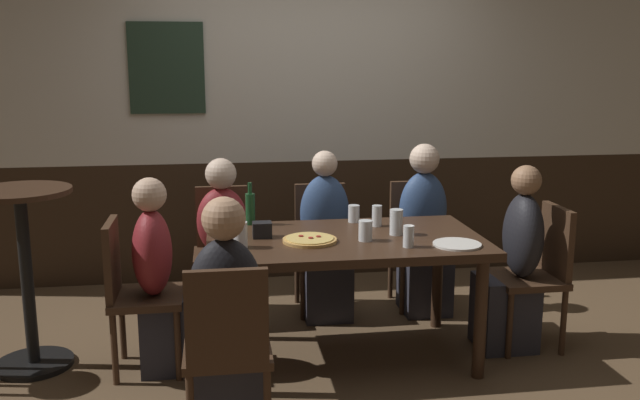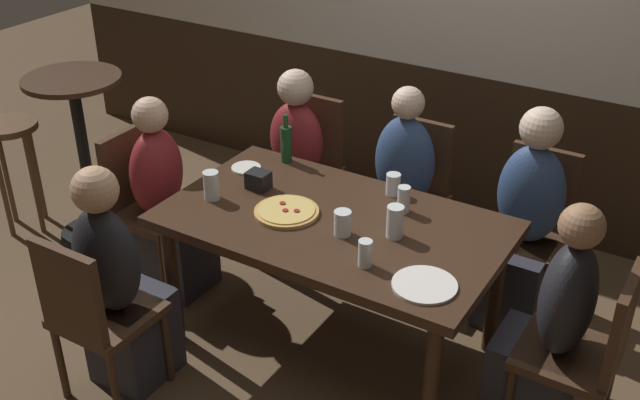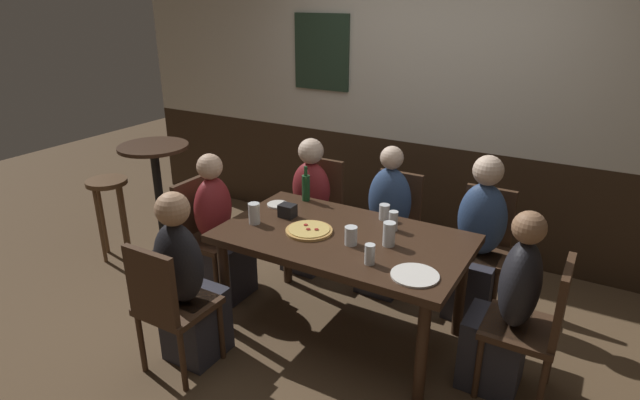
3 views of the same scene
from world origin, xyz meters
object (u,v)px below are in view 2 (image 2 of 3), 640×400
object	(u,v)px
plate_white_large	(425,285)
person_left_far	(292,175)
chair_mid_far	(411,189)
pizza	(287,211)
chair_right_far	(532,222)
person_left_near	(120,295)
bar_stool	(13,147)
beer_glass_half	(393,186)
side_bar_table	(83,146)
pint_glass_stout	(365,254)
highball_clear	(395,223)
plate_white_small	(246,168)
person_right_far	(523,235)
dining_table	(333,234)
person_head_east	(548,340)
condiment_caddy	(258,180)
person_head_west	(168,211)
pint_glass_pale	(343,225)
beer_bottle_green	(286,143)
tumbler_short	(212,187)
chair_head_east	(588,349)
chair_left_near	(93,312)
chair_left_far	(307,161)
person_mid_far	(399,204)
tumbler_water	(404,201)
chair_head_west	(144,199)

from	to	relation	value
plate_white_large	person_left_far	bearing A→B (deg)	142.68
chair_mid_far	pizza	size ratio (longest dim) A/B	2.86
chair_right_far	person_left_far	world-z (taller)	person_left_far
plate_white_large	pizza	bearing A→B (deg)	166.21
person_left_near	bar_stool	world-z (taller)	person_left_near
beer_glass_half	side_bar_table	distance (m)	1.95
pint_glass_stout	highball_clear	distance (m)	0.27
plate_white_small	person_right_far	bearing A→B (deg)	20.57
dining_table	person_head_east	world-z (taller)	person_head_east
dining_table	person_left_near	size ratio (longest dim) A/B	1.38
pint_glass_stout	condiment_caddy	size ratio (longest dim) A/B	1.11
person_head_west	pint_glass_pale	bearing A→B (deg)	-4.59
beer_glass_half	bar_stool	world-z (taller)	beer_glass_half
beer_glass_half	plate_white_small	xyz separation A→B (m)	(-0.78, -0.16, -0.04)
beer_bottle_green	side_bar_table	bearing A→B (deg)	-168.55
chair_right_far	pint_glass_stout	bearing A→B (deg)	-109.06
person_left_far	tumbler_short	size ratio (longest dim) A/B	7.72
chair_head_east	person_right_far	world-z (taller)	person_right_far
chair_left_near	chair_head_east	world-z (taller)	same
bar_stool	chair_left_far	bearing A→B (deg)	29.65
pint_glass_stout	highball_clear	world-z (taller)	highball_clear
dining_table	beer_bottle_green	xyz separation A→B (m)	(-0.53, 0.40, 0.19)
pizza	plate_white_large	bearing A→B (deg)	-13.79
person_mid_far	highball_clear	xyz separation A→B (m)	(0.31, -0.70, 0.33)
bar_stool	plate_white_small	bearing A→B (deg)	7.79
dining_table	pint_glass_stout	distance (m)	0.43
chair_mid_far	side_bar_table	distance (m)	1.96
condiment_caddy	person_head_east	bearing A→B (deg)	-2.62
person_right_far	pizza	distance (m)	1.23
person_left_near	person_mid_far	xyz separation A→B (m)	(0.70, 1.43, -0.01)
pint_glass_pale	tumbler_water	size ratio (longest dim) A/B	0.90
chair_head_west	tumbler_short	bearing A→B (deg)	-12.58
person_head_west	chair_left_far	bearing A→B (deg)	68.36
pint_glass_stout	beer_glass_half	xyz separation A→B (m)	(-0.18, 0.62, -0.01)
tumbler_water	side_bar_table	bearing A→B (deg)	-177.29
dining_table	highball_clear	distance (m)	0.34
chair_mid_far	beer_glass_half	bearing A→B (deg)	-76.29
person_left_near	pizza	world-z (taller)	person_left_near
pint_glass_pale	plate_white_large	world-z (taller)	pint_glass_pale
person_left_near	beer_glass_half	xyz separation A→B (m)	(0.82, 1.08, 0.30)
person_mid_far	beer_glass_half	bearing A→B (deg)	-70.31
person_left_near	beer_glass_half	distance (m)	1.39
chair_right_far	highball_clear	xyz separation A→B (m)	(-0.39, -0.86, 0.31)
person_left_far	beer_glass_half	xyz separation A→B (m)	(0.82, -0.35, 0.32)
person_left_far	pint_glass_pale	bearing A→B (deg)	-45.18
beer_glass_half	person_left_far	bearing A→B (deg)	157.09
condiment_caddy	pint_glass_pale	bearing A→B (deg)	-15.70
tumbler_short	person_left_far	bearing A→B (deg)	96.23
bar_stool	chair_left_near	bearing A→B (deg)	-28.98
tumbler_short	beer_glass_half	size ratio (longest dim) A/B	1.32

